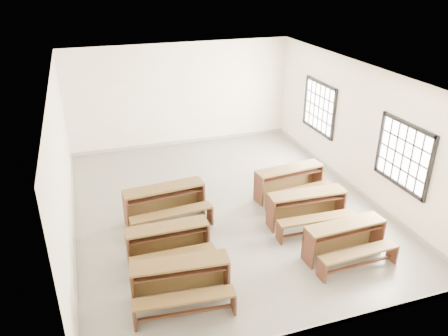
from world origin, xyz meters
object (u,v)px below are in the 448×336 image
object	(u,v)px
desk_set_0	(181,279)
desk_set_5	(290,181)
desk_set_3	(346,238)
desk_set_4	(307,206)
desk_set_1	(168,241)
desk_set_2	(165,201)

from	to	relation	value
desk_set_0	desk_set_5	distance (m)	4.38
desk_set_3	desk_set_5	size ratio (longest dim) A/B	0.92
desk_set_0	desk_set_5	xyz separation A→B (m)	(3.41, 2.74, 0.02)
desk_set_0	desk_set_3	distance (m)	3.36
desk_set_4	desk_set_5	xyz separation A→B (m)	(0.20, 1.26, 0.00)
desk_set_3	desk_set_5	world-z (taller)	desk_set_5
desk_set_1	desk_set_4	size ratio (longest dim) A/B	0.91
desk_set_5	desk_set_2	bearing A→B (deg)	175.58
desk_set_1	desk_set_3	bearing A→B (deg)	-16.97
desk_set_2	desk_set_4	xyz separation A→B (m)	(2.94, -1.17, -0.02)
desk_set_2	desk_set_5	world-z (taller)	desk_set_2
desk_set_0	desk_set_5	size ratio (longest dim) A/B	0.96
desk_set_1	desk_set_3	distance (m)	3.48
desk_set_4	desk_set_0	bearing A→B (deg)	-152.66
desk_set_2	desk_set_0	bearing A→B (deg)	-100.91
desk_set_2	desk_set_3	bearing A→B (deg)	-43.88
desk_set_5	desk_set_1	bearing A→B (deg)	-161.53
desk_set_1	desk_set_5	xyz separation A→B (m)	(3.37, 1.53, 0.04)
desk_set_1	desk_set_5	bearing A→B (deg)	24.67
desk_set_2	desk_set_5	bearing A→B (deg)	-3.59
desk_set_3	desk_set_4	world-z (taller)	desk_set_4
desk_set_0	desk_set_1	size ratio (longest dim) A/B	1.09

